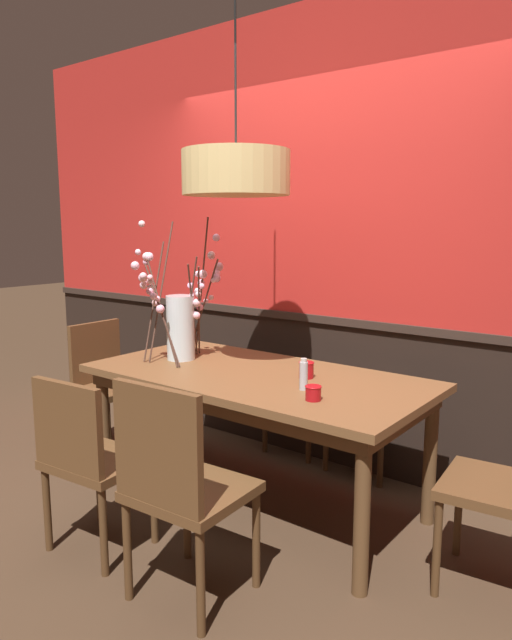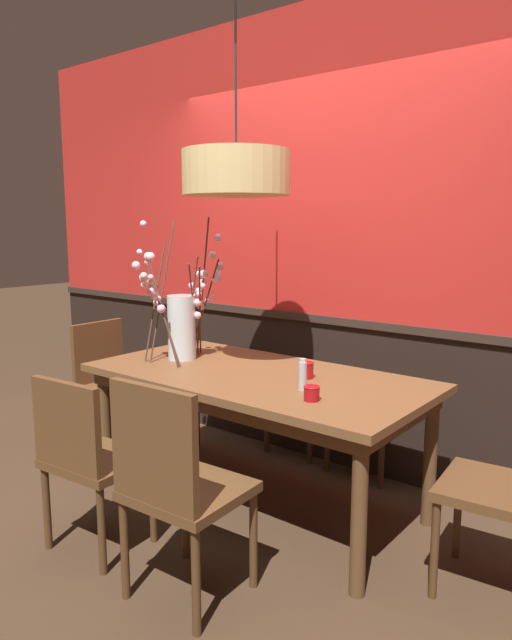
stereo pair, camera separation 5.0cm
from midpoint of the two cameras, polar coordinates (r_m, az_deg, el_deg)
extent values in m
plane|color=#422D1E|center=(3.49, 0.43, -17.50)|extent=(24.00, 24.00, 0.00)
cube|color=black|center=(3.96, 7.92, -6.94)|extent=(5.80, 0.12, 0.94)
cube|color=#31241E|center=(3.84, 8.01, 0.09)|extent=(5.80, 0.14, 0.05)
cube|color=#B2231E|center=(3.82, 8.44, 14.80)|extent=(5.80, 0.12, 2.00)
cube|color=brown|center=(3.23, 0.45, -5.64)|extent=(1.91, 0.95, 0.04)
cube|color=brown|center=(3.24, 0.44, -6.68)|extent=(1.80, 0.84, 0.08)
cylinder|color=brown|center=(3.68, -14.22, -10.26)|extent=(0.07, 0.07, 0.72)
cylinder|color=brown|center=(2.62, 10.66, -18.46)|extent=(0.07, 0.07, 0.72)
cylinder|color=brown|center=(4.16, -5.71, -7.70)|extent=(0.07, 0.07, 0.72)
cylinder|color=brown|center=(3.26, 17.18, -12.98)|extent=(0.07, 0.07, 0.72)
cube|color=brown|center=(2.77, 22.79, -15.10)|extent=(0.46, 0.47, 0.04)
cylinder|color=#492F1A|center=(2.75, 17.68, -20.70)|extent=(0.04, 0.04, 0.44)
cylinder|color=#492F1A|center=(3.07, 19.67, -17.42)|extent=(0.04, 0.04, 0.44)
cube|color=brown|center=(3.80, 11.30, -7.90)|extent=(0.46, 0.39, 0.04)
cube|color=brown|center=(3.88, 12.64, -3.83)|extent=(0.43, 0.05, 0.44)
cylinder|color=#492F1A|center=(3.66, 12.64, -12.65)|extent=(0.04, 0.04, 0.44)
cylinder|color=#492F1A|center=(3.84, 7.41, -11.44)|extent=(0.04, 0.04, 0.44)
cylinder|color=#492F1A|center=(3.93, 14.86, -11.16)|extent=(0.04, 0.04, 0.44)
cylinder|color=#492F1A|center=(4.10, 9.89, -10.13)|extent=(0.04, 0.04, 0.44)
cube|color=brown|center=(3.00, -14.77, -13.19)|extent=(0.48, 0.43, 0.04)
cube|color=brown|center=(2.81, -17.66, -9.88)|extent=(0.43, 0.07, 0.41)
cylinder|color=#492F1A|center=(3.33, -14.72, -15.23)|extent=(0.04, 0.04, 0.42)
cylinder|color=#492F1A|center=(3.07, -9.62, -17.22)|extent=(0.04, 0.04, 0.42)
cylinder|color=#492F1A|center=(3.14, -19.42, -17.02)|extent=(0.04, 0.04, 0.42)
cylinder|color=#492F1A|center=(2.87, -14.42, -19.43)|extent=(0.04, 0.04, 0.42)
cube|color=brown|center=(4.09, 4.82, -6.57)|extent=(0.43, 0.43, 0.04)
cube|color=brown|center=(4.19, 6.12, -3.03)|extent=(0.39, 0.06, 0.41)
cylinder|color=#492F1A|center=(3.94, 5.71, -10.89)|extent=(0.04, 0.04, 0.44)
cylinder|color=#492F1A|center=(4.11, 1.42, -9.98)|extent=(0.04, 0.04, 0.44)
cylinder|color=#492F1A|center=(4.22, 8.03, -9.51)|extent=(0.04, 0.04, 0.44)
cylinder|color=#492F1A|center=(4.38, 3.94, -8.73)|extent=(0.04, 0.04, 0.44)
cube|color=brown|center=(2.57, -6.03, -16.34)|extent=(0.48, 0.46, 0.04)
cube|color=brown|center=(2.33, -9.45, -12.14)|extent=(0.44, 0.06, 0.48)
cylinder|color=#492F1A|center=(2.92, -6.47, -18.35)|extent=(0.04, 0.04, 0.45)
cylinder|color=#492F1A|center=(2.70, 0.31, -20.75)|extent=(0.04, 0.04, 0.45)
cylinder|color=#492F1A|center=(2.69, -12.23, -21.16)|extent=(0.04, 0.04, 0.45)
cylinder|color=#492F1A|center=(2.45, -5.27, -24.30)|extent=(0.04, 0.04, 0.45)
cube|color=brown|center=(4.19, -13.31, -6.49)|extent=(0.40, 0.44, 0.04)
cube|color=brown|center=(4.27, -14.94, -3.00)|extent=(0.04, 0.42, 0.43)
cylinder|color=#492F1A|center=(4.25, -9.71, -9.48)|extent=(0.04, 0.04, 0.43)
cylinder|color=#492F1A|center=(4.02, -13.77, -10.73)|extent=(0.04, 0.04, 0.43)
cylinder|color=#492F1A|center=(4.50, -12.67, -8.52)|extent=(0.04, 0.04, 0.43)
cylinder|color=#492F1A|center=(4.28, -16.63, -9.61)|extent=(0.04, 0.04, 0.43)
cylinder|color=silver|center=(3.55, -6.93, -0.73)|extent=(0.17, 0.17, 0.39)
cylinder|color=silver|center=(3.58, -6.88, -3.07)|extent=(0.15, 0.15, 0.09)
cylinder|color=#472D23|center=(3.43, -8.71, 0.52)|extent=(0.30, 0.03, 0.58)
sphere|color=#F6AABC|center=(3.33, -10.57, 4.10)|extent=(0.05, 0.05, 0.05)
sphere|color=beige|center=(3.33, -9.82, 3.80)|extent=(0.03, 0.03, 0.03)
sphere|color=#EAAEBC|center=(3.30, -10.54, 4.28)|extent=(0.04, 0.04, 0.04)
sphere|color=#FCAFC0|center=(3.32, -9.89, 4.16)|extent=(0.03, 0.03, 0.03)
sphere|color=#FAB4CF|center=(3.40, -9.55, 2.34)|extent=(0.04, 0.04, 0.04)
cylinder|color=#472D23|center=(3.58, -9.47, 1.92)|extent=(0.08, 0.25, 0.71)
sphere|color=#EBA8C8|center=(3.62, -10.23, 5.64)|extent=(0.04, 0.04, 0.04)
sphere|color=silver|center=(3.63, -10.99, 6.58)|extent=(0.04, 0.04, 0.04)
sphere|color=#FEB6BB|center=(3.61, -9.32, 1.70)|extent=(0.05, 0.05, 0.05)
sphere|color=#FEB3CE|center=(3.61, -9.58, 2.61)|extent=(0.04, 0.04, 0.04)
sphere|color=beige|center=(3.61, -9.78, 3.17)|extent=(0.05, 0.05, 0.05)
sphere|color=beige|center=(3.58, -10.00, 3.88)|extent=(0.04, 0.04, 0.04)
cylinder|color=#472D23|center=(3.46, -8.78, 1.05)|extent=(0.34, 0.10, 0.63)
sphere|color=#E8A8C0|center=(3.43, -9.15, 2.10)|extent=(0.03, 0.03, 0.03)
sphere|color=#F5A8C4|center=(3.42, -9.90, 2.81)|extent=(0.04, 0.04, 0.04)
sphere|color=#EFABC4|center=(3.39, -10.43, 3.73)|extent=(0.04, 0.04, 0.04)
sphere|color=#F6AEC7|center=(3.42, -8.91, 1.11)|extent=(0.05, 0.05, 0.05)
sphere|color=#E9ABBE|center=(3.37, -11.30, 5.27)|extent=(0.05, 0.05, 0.05)
sphere|color=#EDB7C7|center=(3.41, -10.50, 3.42)|extent=(0.04, 0.04, 0.04)
cylinder|color=#472D23|center=(3.58, -6.01, 1.31)|extent=(0.17, 0.04, 0.62)
sphere|color=#F5B5CC|center=(3.57, -5.76, 2.55)|extent=(0.03, 0.03, 0.03)
sphere|color=#ECA8CD|center=(3.59, -5.97, 3.41)|extent=(0.04, 0.04, 0.04)
sphere|color=#ECABBE|center=(3.55, -5.22, 4.54)|extent=(0.04, 0.04, 0.04)
cylinder|color=#472D23|center=(3.53, -5.12, 0.80)|extent=(0.21, 0.22, 0.57)
sphere|color=#F0A6BD|center=(3.52, -3.14, 5.25)|extent=(0.05, 0.05, 0.05)
sphere|color=#FCB0BB|center=(3.52, -5.36, 0.46)|extent=(0.04, 0.04, 0.04)
sphere|color=#F5B9CB|center=(3.49, -3.71, 3.94)|extent=(0.03, 0.03, 0.03)
sphere|color=beige|center=(3.51, -3.93, 2.24)|extent=(0.03, 0.03, 0.03)
sphere|color=#ECA6CF|center=(3.50, -3.40, 4.15)|extent=(0.05, 0.05, 0.05)
sphere|color=#E8A7CC|center=(3.53, -5.58, 0.57)|extent=(0.04, 0.04, 0.04)
cylinder|color=#472D23|center=(3.53, -5.73, 0.89)|extent=(0.13, 0.20, 0.59)
sphere|color=#F2BDCA|center=(3.48, -5.21, 2.54)|extent=(0.03, 0.03, 0.03)
sphere|color=#F0ACCF|center=(3.48, -4.84, 3.34)|extent=(0.03, 0.03, 0.03)
sphere|color=#F8B6CC|center=(3.54, -5.20, 1.69)|extent=(0.04, 0.04, 0.04)
sphere|color=beige|center=(3.51, -5.27, 2.87)|extent=(0.04, 0.04, 0.04)
sphere|color=#EBABBB|center=(3.50, -4.72, 4.52)|extent=(0.05, 0.05, 0.05)
sphere|color=#F5B5C0|center=(3.50, -5.32, 1.73)|extent=(0.05, 0.05, 0.05)
cylinder|color=#472D23|center=(3.56, -8.78, 2.87)|extent=(0.07, 0.28, 0.83)
sphere|color=beige|center=(3.61, -10.15, 6.15)|extent=(0.05, 0.05, 0.05)
sphere|color=#F3BCD1|center=(3.57, -9.94, 6.15)|extent=(0.05, 0.05, 0.05)
sphere|color=beige|center=(3.61, -10.63, 9.27)|extent=(0.04, 0.04, 0.04)
cylinder|color=#472D23|center=(3.55, -4.86, 3.14)|extent=(0.29, 0.18, 0.85)
sphere|color=#F3AFD3|center=(3.58, -3.40, 8.09)|extent=(0.05, 0.05, 0.05)
sphere|color=#F6B6CE|center=(3.55, -4.92, 3.67)|extent=(0.04, 0.04, 0.04)
sphere|color=#F6BDC3|center=(3.55, -3.89, 6.36)|extent=(0.05, 0.05, 0.05)
cylinder|color=#472D23|center=(3.60, -4.71, 1.27)|extent=(0.34, 0.10, 0.61)
sphere|color=#F1A9C6|center=(3.64, -3.39, 4.62)|extent=(0.05, 0.05, 0.05)
sphere|color=#F0B3C9|center=(3.59, -4.42, 1.89)|extent=(0.03, 0.03, 0.03)
sphere|color=#FCAAD0|center=(3.58, -5.03, 1.28)|extent=(0.04, 0.04, 0.04)
cylinder|color=#9E0F14|center=(3.13, 5.41, -4.93)|extent=(0.08, 0.08, 0.09)
torus|color=red|center=(3.12, 5.42, -4.21)|extent=(0.08, 0.08, 0.01)
cylinder|color=silver|center=(3.13, 5.40, -5.16)|extent=(0.05, 0.05, 0.04)
cylinder|color=#9E0F14|center=(2.74, 6.02, -7.18)|extent=(0.07, 0.07, 0.07)
torus|color=red|center=(2.73, 6.03, -6.55)|extent=(0.08, 0.08, 0.01)
cylinder|color=silver|center=(2.75, 6.01, -7.39)|extent=(0.05, 0.05, 0.04)
cylinder|color=#ADADB2|center=(2.90, 5.10, -5.51)|extent=(0.04, 0.04, 0.14)
cylinder|color=beige|center=(2.88, 5.12, -3.98)|extent=(0.03, 0.03, 0.02)
cylinder|color=tan|center=(3.19, -1.49, 14.25)|extent=(0.58, 0.58, 0.23)
sphere|color=#F9EAB7|center=(3.18, -1.49, 13.63)|extent=(0.14, 0.14, 0.14)
cylinder|color=black|center=(3.29, -1.54, 24.84)|extent=(0.01, 0.01, 0.98)
camera|label=1|loc=(0.03, -89.55, 0.08)|focal=32.56mm
camera|label=2|loc=(0.03, 90.45, -0.08)|focal=32.56mm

